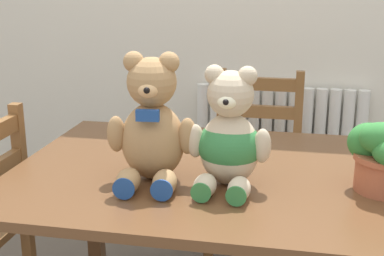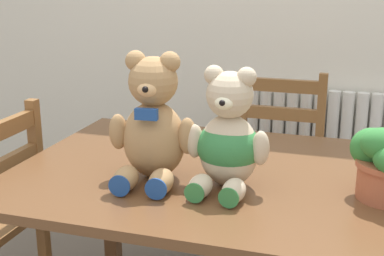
# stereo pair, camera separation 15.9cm
# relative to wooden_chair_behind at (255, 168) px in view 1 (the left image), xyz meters

# --- Properties ---
(radiator) EXTENTS (0.90, 0.10, 0.78)m
(radiator) POSITION_rel_wooden_chair_behind_xyz_m (0.09, 0.36, -0.10)
(radiator) COLOR white
(radiator) RESTS_ON ground_plane
(dining_table) EXTENTS (1.38, 0.96, 0.73)m
(dining_table) POSITION_rel_wooden_chair_behind_xyz_m (-0.03, -0.79, 0.19)
(dining_table) COLOR brown
(dining_table) RESTS_ON ground_plane
(wooden_chair_behind) EXTENTS (0.41, 0.38, 0.90)m
(wooden_chair_behind) POSITION_rel_wooden_chair_behind_xyz_m (0.00, 0.00, 0.00)
(wooden_chair_behind) COLOR brown
(wooden_chair_behind) RESTS_ON ground_plane
(teddy_bear_left) EXTENTS (0.28, 0.28, 0.39)m
(teddy_bear_left) POSITION_rel_wooden_chair_behind_xyz_m (-0.25, -0.91, 0.45)
(teddy_bear_left) COLOR tan
(teddy_bear_left) RESTS_ON dining_table
(teddy_bear_right) EXTENTS (0.25, 0.26, 0.36)m
(teddy_bear_right) POSITION_rel_wooden_chair_behind_xyz_m (-0.01, -0.90, 0.42)
(teddy_bear_right) COLOR beige
(teddy_bear_right) RESTS_ON dining_table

